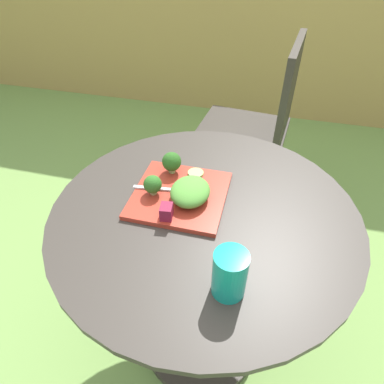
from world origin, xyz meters
TOP-DOWN VIEW (x-y plane):
  - ground_plane at (0.00, 0.00)m, footprint 12.00×12.00m
  - bamboo_fence at (0.00, 2.01)m, footprint 8.00×0.08m
  - patio_table at (0.00, 0.00)m, footprint 0.81×0.81m
  - patio_chair at (0.09, 0.89)m, footprint 0.48×0.48m
  - salad_plate at (-0.08, 0.04)m, footprint 0.25×0.25m
  - drinking_glass at (0.10, -0.22)m, footprint 0.07×0.07m
  - fork at (-0.12, 0.04)m, footprint 0.15×0.04m
  - lettuce_mound at (-0.04, 0.02)m, footprint 0.10×0.12m
  - broccoli_floret_0 at (-0.15, 0.02)m, footprint 0.05×0.05m
  - broccoli_floret_1 at (-0.12, 0.12)m, footprint 0.06×0.06m
  - cucumber_slice_0 at (-0.06, 0.13)m, footprint 0.05×0.05m
  - beet_chunk_0 at (-0.08, -0.06)m, footprint 0.03×0.04m

SIDE VIEW (x-z plane):
  - ground_plane at x=0.00m, z-range 0.00..0.00m
  - patio_table at x=0.00m, z-range 0.07..0.79m
  - patio_chair at x=0.09m, z-range 0.08..0.98m
  - salad_plate at x=-0.08m, z-range 0.72..0.73m
  - fork at x=-0.12m, z-range 0.73..0.73m
  - cucumber_slice_0 at x=-0.06m, z-range 0.73..0.74m
  - beet_chunk_0 at x=-0.08m, z-range 0.73..0.77m
  - lettuce_mound at x=-0.04m, z-range 0.73..0.78m
  - broccoli_floret_0 at x=-0.15m, z-range 0.73..0.79m
  - drinking_glass at x=0.10m, z-range 0.71..0.82m
  - broccoli_floret_1 at x=-0.12m, z-range 0.73..0.80m
  - bamboo_fence at x=0.00m, z-range 0.00..1.62m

